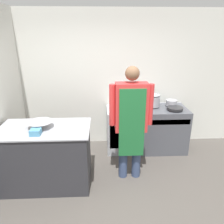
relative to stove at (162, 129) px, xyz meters
The scene contains 11 objects.
ground_plane 2.01m from the stove, 125.37° to the right, with size 14.00×14.00×0.00m, color #4C4742.
wall_back 1.51m from the stove, 160.52° to the left, with size 8.00×0.05×2.70m.
prep_counter 2.28m from the stove, 154.42° to the right, with size 1.35×0.80×0.94m.
stove is the anchor object (origin of this frame).
fridge_unit 0.81m from the stove, behind, with size 0.58×0.63×0.86m.
person_cook 1.33m from the stove, 130.08° to the right, with size 0.66×0.24×1.82m.
mixing_bowl 2.38m from the stove, 155.36° to the right, with size 0.38×0.38×0.10m.
plastic_tub 2.49m from the stove, 150.29° to the right, with size 0.14×0.14×0.08m.
stock_pot 0.63m from the stove, 151.16° to the left, with size 0.31×0.31×0.25m.
saute_pan 0.52m from the stove, 31.25° to the right, with size 0.30×0.30×0.04m.
sauce_pot 0.55m from the stove, 31.77° to the left, with size 0.22×0.22×0.11m.
Camera 1 is at (-0.06, -2.36, 2.24)m, focal length 35.00 mm.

